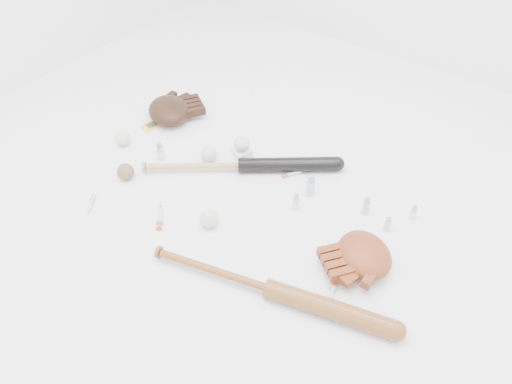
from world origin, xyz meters
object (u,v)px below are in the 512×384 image
Objects in this scene: pedestal at (242,153)px; bat_dark at (241,165)px; glove_dark at (169,110)px; bat_wood at (269,289)px.

bat_dark is at bearing -56.53° from pedestal.
glove_dark is 4.02× the size of pedestal.
bat_wood is (0.46, -0.45, 0.00)m from bat_dark.
pedestal is (-0.51, 0.53, -0.01)m from bat_wood.
bat_wood is at bearing -81.64° from bat_dark.
bat_wood is at bearing -45.88° from pedestal.
pedestal is at bearing 86.09° from bat_dark.
pedestal is at bearing 119.95° from bat_wood.
bat_dark is 0.98× the size of bat_wood.
bat_dark is at bearing 121.58° from bat_wood.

